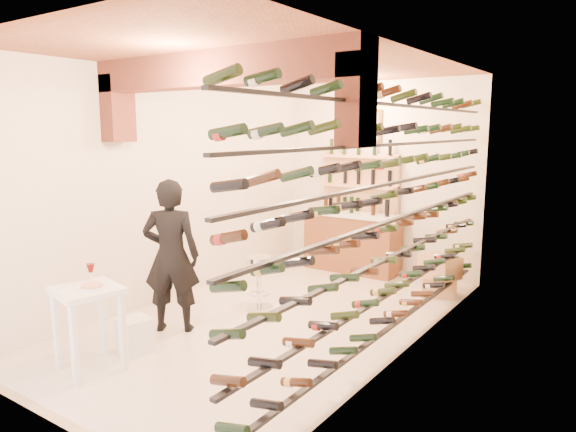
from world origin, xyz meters
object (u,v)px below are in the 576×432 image
object	(u,v)px
wine_rack	(389,210)
back_counter	(352,240)
tasting_table	(88,302)
white_stool	(135,335)
person	(171,256)
crate_lower	(439,286)
chrome_barstool	(259,279)

from	to	relation	value
wine_rack	back_counter	world-z (taller)	wine_rack
tasting_table	white_stool	size ratio (longest dim) A/B	2.70
person	wine_rack	bearing A→B (deg)	169.06
wine_rack	crate_lower	bearing A→B (deg)	93.51
crate_lower	chrome_barstool	bearing A→B (deg)	-133.35
wine_rack	crate_lower	size ratio (longest dim) A/B	11.93
crate_lower	tasting_table	bearing A→B (deg)	-115.56
back_counter	crate_lower	distance (m)	1.82
back_counter	person	xyz separation A→B (m)	(-0.50, -3.64, 0.39)
tasting_table	wine_rack	bearing A→B (deg)	57.91
person	chrome_barstool	bearing A→B (deg)	-141.52
crate_lower	wine_rack	bearing A→B (deg)	-86.49
tasting_table	chrome_barstool	bearing A→B (deg)	96.73
back_counter	white_stool	xyz separation A→B (m)	(-0.35, -4.34, -0.34)
crate_lower	back_counter	bearing A→B (deg)	163.24
tasting_table	chrome_barstool	distance (m)	2.45
back_counter	white_stool	world-z (taller)	back_counter
white_stool	person	distance (m)	1.02
back_counter	tasting_table	bearing A→B (deg)	-94.46
back_counter	chrome_barstool	world-z (taller)	back_counter
chrome_barstool	back_counter	bearing A→B (deg)	87.27
white_stool	crate_lower	distance (m)	4.34
white_stool	person	bearing A→B (deg)	102.04
chrome_barstool	tasting_table	bearing A→B (deg)	-96.18
wine_rack	chrome_barstool	bearing A→B (deg)	173.78
chrome_barstool	wine_rack	bearing A→B (deg)	-6.22
white_stool	tasting_table	bearing A→B (deg)	-93.44
person	crate_lower	distance (m)	3.90
back_counter	tasting_table	size ratio (longest dim) A/B	1.63
back_counter	chrome_barstool	bearing A→B (deg)	-92.73
wine_rack	tasting_table	bearing A→B (deg)	-135.00
back_counter	person	distance (m)	3.69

